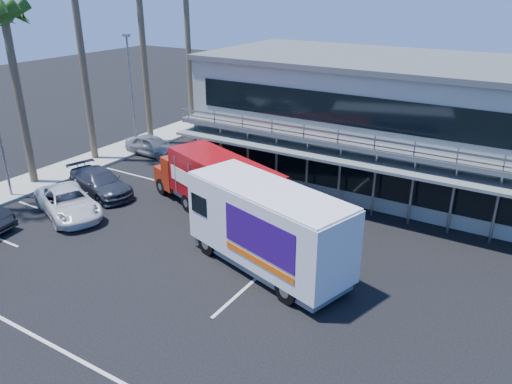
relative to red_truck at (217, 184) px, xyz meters
The scene contains 10 objects.
ground 6.23m from the red_truck, 60.96° to the right, with size 120.00×120.00×0.00m, color black.
building 11.52m from the red_truck, 58.67° to the left, with size 22.40×12.00×7.30m.
curb_strip 12.23m from the red_truck, behind, with size 3.00×32.00×0.16m, color #A5A399.
palm_c 14.31m from the red_truck, 169.45° to the right, with size 2.80×2.80×10.75m.
light_pole_far 12.98m from the red_truck, 152.96° to the left, with size 0.50×0.25×8.09m.
red_truck is the anchor object (origin of this frame).
white_van 5.87m from the red_truck, 33.42° to the right, with size 7.97×4.62×3.68m.
parked_car_c 7.82m from the red_truck, 148.29° to the right, with size 2.33×5.05×1.40m, color silver.
parked_car_d 7.52m from the red_truck, behind, with size 1.98×4.88×1.42m, color #2C2F3B.
parked_car_e 11.14m from the red_truck, 149.88° to the left, with size 1.67×4.16×1.42m, color gray.
Camera 1 is at (11.16, -13.82, 11.24)m, focal length 35.00 mm.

